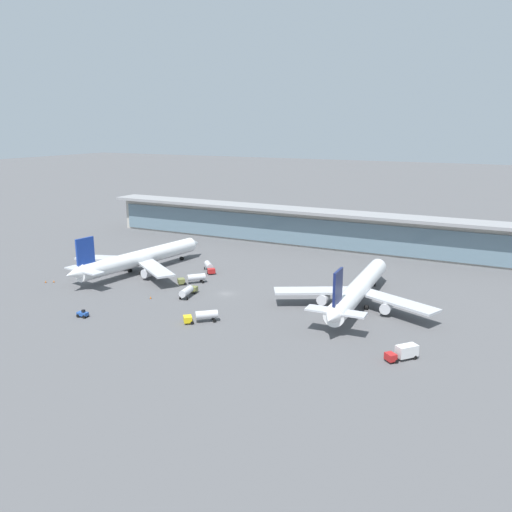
{
  "coord_description": "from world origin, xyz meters",
  "views": [
    {
      "loc": [
        75.5,
        -128.98,
        48.59
      ],
      "look_at": [
        0.0,
        19.42,
        7.16
      ],
      "focal_mm": 37.23,
      "sensor_mm": 36.0,
      "label": 1
    }
  ],
  "objects_px": {
    "service_truck_near_nose_red": "(209,267)",
    "service_truck_under_wing_olive": "(188,291)",
    "service_truck_by_tail_yellow": "(202,316)",
    "airliner_left_stand": "(138,258)",
    "service_truck_at_far_stand_blue": "(83,314)",
    "safety_cone_bravo": "(46,282)",
    "service_truck_on_taxiway_red": "(404,352)",
    "service_truck_mid_apron_olive": "(193,278)",
    "safety_cone_alpha": "(151,298)",
    "airliner_centre_stand": "(358,289)",
    "safety_cone_charlie": "(54,281)"
  },
  "relations": [
    {
      "from": "service_truck_by_tail_yellow",
      "to": "safety_cone_alpha",
      "type": "bearing_deg",
      "value": 158.95
    },
    {
      "from": "airliner_centre_stand",
      "to": "service_truck_at_far_stand_blue",
      "type": "relative_size",
      "value": 19.56
    },
    {
      "from": "service_truck_by_tail_yellow",
      "to": "service_truck_on_taxiway_red",
      "type": "height_order",
      "value": "service_truck_on_taxiway_red"
    },
    {
      "from": "airliner_centre_stand",
      "to": "service_truck_mid_apron_olive",
      "type": "xyz_separation_m",
      "value": [
        -52.31,
        -2.22,
        -3.2
      ]
    },
    {
      "from": "safety_cone_alpha",
      "to": "safety_cone_bravo",
      "type": "bearing_deg",
      "value": -176.58
    },
    {
      "from": "airliner_centre_stand",
      "to": "safety_cone_bravo",
      "type": "relative_size",
      "value": 83.56
    },
    {
      "from": "service_truck_by_tail_yellow",
      "to": "safety_cone_alpha",
      "type": "distance_m",
      "value": 25.04
    },
    {
      "from": "service_truck_mid_apron_olive",
      "to": "safety_cone_alpha",
      "type": "bearing_deg",
      "value": -97.9
    },
    {
      "from": "airliner_left_stand",
      "to": "safety_cone_bravo",
      "type": "bearing_deg",
      "value": -129.5
    },
    {
      "from": "safety_cone_bravo",
      "to": "service_truck_under_wing_olive",
      "type": "bearing_deg",
      "value": 10.34
    },
    {
      "from": "airliner_left_stand",
      "to": "safety_cone_bravo",
      "type": "xyz_separation_m",
      "value": [
        -18.73,
        -22.72,
        -4.59
      ]
    },
    {
      "from": "airliner_centre_stand",
      "to": "service_truck_near_nose_red",
      "type": "xyz_separation_m",
      "value": [
        -55.12,
        12.0,
        -3.2
      ]
    },
    {
      "from": "service_truck_near_nose_red",
      "to": "service_truck_on_taxiway_red",
      "type": "distance_m",
      "value": 83.99
    },
    {
      "from": "service_truck_by_tail_yellow",
      "to": "service_truck_at_far_stand_blue",
      "type": "xyz_separation_m",
      "value": [
        -29.57,
        -11.07,
        -0.83
      ]
    },
    {
      "from": "service_truck_under_wing_olive",
      "to": "safety_cone_charlie",
      "type": "bearing_deg",
      "value": -171.01
    },
    {
      "from": "safety_cone_alpha",
      "to": "safety_cone_charlie",
      "type": "height_order",
      "value": "same"
    },
    {
      "from": "safety_cone_alpha",
      "to": "safety_cone_bravo",
      "type": "xyz_separation_m",
      "value": [
        -39.4,
        -2.36,
        0.0
      ]
    },
    {
      "from": "service_truck_by_tail_yellow",
      "to": "airliner_centre_stand",
      "type": "bearing_deg",
      "value": 42.94
    },
    {
      "from": "airliner_centre_stand",
      "to": "safety_cone_alpha",
      "type": "height_order",
      "value": "airliner_centre_stand"
    },
    {
      "from": "service_truck_mid_apron_olive",
      "to": "service_truck_by_tail_yellow",
      "type": "distance_m",
      "value": 34.17
    },
    {
      "from": "safety_cone_bravo",
      "to": "service_truck_near_nose_red",
      "type": "bearing_deg",
      "value": 41.57
    },
    {
      "from": "service_truck_mid_apron_olive",
      "to": "service_truck_at_far_stand_blue",
      "type": "bearing_deg",
      "value": -102.92
    },
    {
      "from": "airliner_centre_stand",
      "to": "service_truck_under_wing_olive",
      "type": "height_order",
      "value": "airliner_centre_stand"
    },
    {
      "from": "service_truck_mid_apron_olive",
      "to": "safety_cone_alpha",
      "type": "height_order",
      "value": "service_truck_mid_apron_olive"
    },
    {
      "from": "service_truck_on_taxiway_red",
      "to": "service_truck_mid_apron_olive",
      "type": "bearing_deg",
      "value": 159.61
    },
    {
      "from": "service_truck_by_tail_yellow",
      "to": "airliner_left_stand",
      "type": "bearing_deg",
      "value": 146.31
    },
    {
      "from": "airliner_left_stand",
      "to": "service_truck_at_far_stand_blue",
      "type": "relative_size",
      "value": 19.54
    },
    {
      "from": "airliner_centre_stand",
      "to": "safety_cone_charlie",
      "type": "distance_m",
      "value": 94.75
    },
    {
      "from": "airliner_centre_stand",
      "to": "safety_cone_bravo",
      "type": "distance_m",
      "value": 97.03
    },
    {
      "from": "service_truck_at_far_stand_blue",
      "to": "safety_cone_charlie",
      "type": "distance_m",
      "value": 36.6
    },
    {
      "from": "service_truck_under_wing_olive",
      "to": "airliner_left_stand",
      "type": "bearing_deg",
      "value": 154.46
    },
    {
      "from": "safety_cone_charlie",
      "to": "service_truck_near_nose_red",
      "type": "bearing_deg",
      "value": 41.81
    },
    {
      "from": "service_truck_near_nose_red",
      "to": "service_truck_mid_apron_olive",
      "type": "height_order",
      "value": "same"
    },
    {
      "from": "service_truck_near_nose_red",
      "to": "service_truck_under_wing_olive",
      "type": "xyz_separation_m",
      "value": [
        8.85,
        -25.93,
        0.0
      ]
    },
    {
      "from": "service_truck_near_nose_red",
      "to": "safety_cone_bravo",
      "type": "relative_size",
      "value": 11.23
    },
    {
      "from": "service_truck_mid_apron_olive",
      "to": "service_truck_by_tail_yellow",
      "type": "relative_size",
      "value": 0.99
    },
    {
      "from": "airliner_left_stand",
      "to": "safety_cone_alpha",
      "type": "relative_size",
      "value": 83.46
    },
    {
      "from": "service_truck_on_taxiway_red",
      "to": "safety_cone_bravo",
      "type": "bearing_deg",
      "value": 177.04
    },
    {
      "from": "service_truck_by_tail_yellow",
      "to": "safety_cone_charlie",
      "type": "height_order",
      "value": "service_truck_by_tail_yellow"
    },
    {
      "from": "service_truck_mid_apron_olive",
      "to": "safety_cone_charlie",
      "type": "relative_size",
      "value": 11.25
    },
    {
      "from": "service_truck_under_wing_olive",
      "to": "safety_cone_bravo",
      "type": "height_order",
      "value": "service_truck_under_wing_olive"
    },
    {
      "from": "service_truck_under_wing_olive",
      "to": "safety_cone_alpha",
      "type": "relative_size",
      "value": 12.65
    },
    {
      "from": "airliner_left_stand",
      "to": "service_truck_by_tail_yellow",
      "type": "distance_m",
      "value": 52.99
    },
    {
      "from": "service_truck_at_far_stand_blue",
      "to": "safety_cone_bravo",
      "type": "relative_size",
      "value": 4.27
    },
    {
      "from": "service_truck_mid_apron_olive",
      "to": "safety_cone_charlie",
      "type": "distance_m",
      "value": 44.23
    },
    {
      "from": "service_truck_at_far_stand_blue",
      "to": "safety_cone_charlie",
      "type": "xyz_separation_m",
      "value": [
        -31.17,
        19.17,
        -0.56
      ]
    },
    {
      "from": "airliner_left_stand",
      "to": "service_truck_on_taxiway_red",
      "type": "distance_m",
      "value": 98.24
    },
    {
      "from": "airliner_left_stand",
      "to": "service_truck_on_taxiway_red",
      "type": "xyz_separation_m",
      "value": [
        93.95,
        -28.55,
        -3.21
      ]
    },
    {
      "from": "service_truck_under_wing_olive",
      "to": "safety_cone_alpha",
      "type": "xyz_separation_m",
      "value": [
        -8.55,
        -6.39,
        -1.39
      ]
    },
    {
      "from": "service_truck_near_nose_red",
      "to": "service_truck_mid_apron_olive",
      "type": "xyz_separation_m",
      "value": [
        2.81,
        -14.21,
        0.0
      ]
    }
  ]
}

